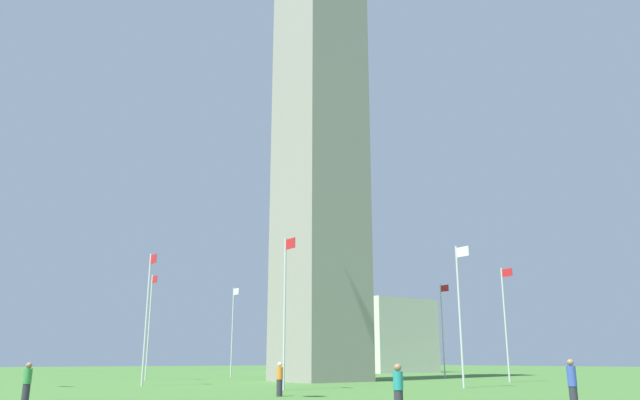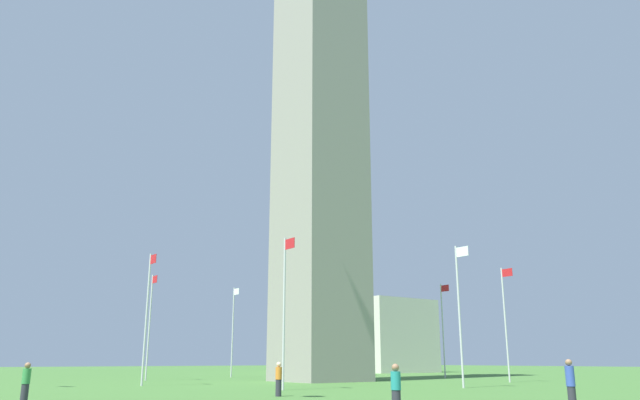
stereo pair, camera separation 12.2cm
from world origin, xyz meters
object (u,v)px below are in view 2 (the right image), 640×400
object	(u,v)px
person_teal_shirt	(396,390)
person_green_shirt	(26,384)
flagpole_sw	(150,322)
flagpole_w	(147,312)
flagpole_e	(443,326)
flagpole_s	(233,328)
distant_building	(364,337)
flagpole_n	(460,309)
flagpole_ne	(506,319)
person_orange_shirt	(279,379)
flagpole_nw	(285,305)
person_blue_shirt	(571,384)
obelisk_monument	(320,58)
flagpole_se	(340,329)

from	to	relation	value
person_teal_shirt	person_green_shirt	xyz separation A→B (m)	(-12.64, -8.38, 0.01)
flagpole_sw	flagpole_w	xyz separation A→B (m)	(10.77, -4.46, 0.00)
flagpole_e	flagpole_s	bearing A→B (deg)	-135.00
person_green_shirt	distant_building	size ratio (longest dim) A/B	0.08
flagpole_sw	flagpole_n	bearing A→B (deg)	22.50
flagpole_ne	person_teal_shirt	size ratio (longest dim) A/B	5.65
person_orange_shirt	flagpole_e	bearing A→B (deg)	-8.18
flagpole_ne	flagpole_s	size ratio (longest dim) A/B	1.00
flagpole_ne	flagpole_e	distance (m)	11.66
flagpole_nw	flagpole_ne	bearing A→B (deg)	90.00
flagpole_nw	person_teal_shirt	distance (m)	18.09
flagpole_s	flagpole_nw	distance (m)	28.14
flagpole_w	person_orange_shirt	bearing A→B (deg)	3.06
flagpole_nw	person_teal_shirt	xyz separation A→B (m)	(16.37, -6.49, -4.16)
flagpole_w	flagpole_nw	world-z (taller)	same
flagpole_n	flagpole_w	world-z (taller)	same
flagpole_ne	person_blue_shirt	world-z (taller)	flagpole_ne
flagpole_sw	person_teal_shirt	size ratio (longest dim) A/B	5.65
obelisk_monument	flagpole_e	bearing A→B (deg)	89.80
obelisk_monument	person_teal_shirt	xyz separation A→B (m)	(27.19, -17.26, -28.70)
person_blue_shirt	flagpole_s	bearing A→B (deg)	19.24
flagpole_nw	person_green_shirt	distance (m)	15.87
obelisk_monument	flagpole_sw	xyz separation A→B (m)	(-10.72, -10.77, -24.54)
flagpole_ne	distant_building	xyz separation A→B (m)	(-39.44, 18.82, 0.08)
obelisk_monument	flagpole_sw	bearing A→B (deg)	-134.86
flagpole_s	person_teal_shirt	distance (m)	45.94
flagpole_s	distant_building	world-z (taller)	distant_building
flagpole_ne	flagpole_w	world-z (taller)	same
flagpole_nw	person_blue_shirt	bearing A→B (deg)	1.72
flagpole_s	distant_building	distance (m)	32.50
flagpole_nw	person_orange_shirt	world-z (taller)	flagpole_nw
person_teal_shirt	person_blue_shirt	xyz separation A→B (m)	(1.80, 7.03, 0.08)
obelisk_monument	flagpole_se	world-z (taller)	obelisk_monument
flagpole_ne	person_green_shirt	world-z (taller)	flagpole_ne
flagpole_se	person_orange_shirt	bearing A→B (deg)	-43.42
flagpole_e	flagpole_w	size ratio (longest dim) A/B	1.00
flagpole_ne	person_orange_shirt	xyz separation A→B (m)	(5.05, -25.16, -4.16)
person_green_shirt	person_orange_shirt	world-z (taller)	person_green_shirt
obelisk_monument	person_blue_shirt	distance (m)	42.01
flagpole_sw	flagpole_ne	bearing A→B (deg)	45.00
flagpole_ne	flagpole_sw	distance (m)	30.46
person_teal_shirt	distant_building	size ratio (longest dim) A/B	0.08
flagpole_w	person_orange_shirt	world-z (taller)	flagpole_w
obelisk_monument	flagpole_n	distance (m)	28.91
person_orange_shirt	flagpole_w	bearing A→B (deg)	56.78
person_blue_shirt	person_green_shirt	world-z (taller)	person_blue_shirt
flagpole_n	flagpole_nw	bearing A→B (deg)	-112.50
flagpole_s	person_teal_shirt	size ratio (longest dim) A/B	5.65
person_green_shirt	flagpole_sw	bearing A→B (deg)	55.86
flagpole_e	flagpole_s	distance (m)	21.54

